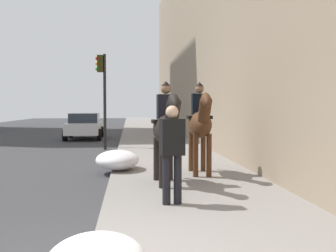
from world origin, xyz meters
TOP-DOWN VIEW (x-y plane):
  - mounted_horse_near at (4.31, -1.28)m, footprint 2.15×0.65m
  - mounted_horse_far at (5.53, -2.22)m, footprint 2.15×0.61m
  - pedestrian_greeting at (2.54, -1.20)m, footprint 0.32×0.44m
  - car_near_lane at (18.41, 2.03)m, footprint 3.93×2.03m
  - traffic_light_near_curb at (12.69, 0.63)m, footprint 0.20×0.44m
  - snow_pile_far at (6.49, -0.15)m, footprint 1.50×1.15m

SIDE VIEW (x-z plane):
  - snow_pile_far at x=6.49m, z-range 0.12..0.64m
  - car_near_lane at x=18.41m, z-range 0.04..1.48m
  - pedestrian_greeting at x=2.54m, z-range 0.25..1.95m
  - mounted_horse_near at x=4.31m, z-range 0.23..2.46m
  - mounted_horse_far at x=5.53m, z-range 0.25..2.55m
  - traffic_light_near_curb at x=12.69m, z-range 0.67..4.66m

